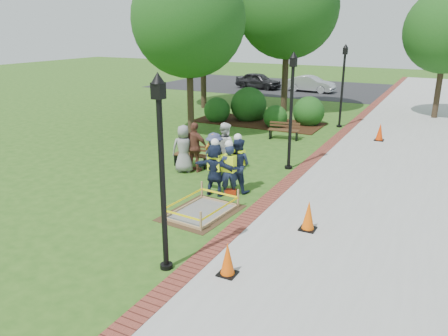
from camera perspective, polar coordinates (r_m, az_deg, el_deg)
The scene contains 34 objects.
ground at distance 12.82m, azimuth -4.48°, elevation -5.41°, with size 100.00×100.00×0.00m, color #285116.
sidewalk at distance 20.62m, azimuth 23.01°, elevation 2.31°, with size 6.00×60.00×0.02m, color #9E9E99.
brick_edging at distance 21.07m, azimuth 14.23°, elevation 3.54°, with size 0.50×60.00×0.03m, color maroon.
mulch_bed at distance 24.36m, azimuth 4.45°, elevation 5.96°, with size 7.00×3.00×0.05m, color #381E0F.
parking_lot at distance 37.82m, azimuth 17.90°, elevation 9.44°, with size 36.00×12.00×0.01m, color black.
wet_concrete_pad at distance 12.46m, azimuth -2.97°, elevation -4.92°, with size 1.89×2.44×0.55m.
bench_near at distance 16.66m, azimuth -4.19°, elevation 1.08°, with size 1.46×0.62×0.77m.
bench_far at distance 20.84m, azimuth 7.79°, elevation 4.43°, with size 1.50×0.72×0.78m.
cone_front at distance 9.45m, azimuth 0.47°, elevation -11.90°, with size 0.39×0.39×0.77m.
cone_back at distance 11.59m, azimuth 10.97°, elevation -6.21°, with size 0.41×0.41×0.82m.
cone_far at distance 21.53m, azimuth 19.68°, elevation 4.40°, with size 0.42×0.42×0.83m.
toolbox at distance 13.83m, azimuth 0.85°, elevation -3.16°, with size 0.37×0.20×0.18m, color #AA270D.
lamp_near at distance 8.97m, azimuth -8.16°, elevation 0.94°, with size 0.28×0.28×4.26m.
lamp_mid at distance 15.98m, azimuth 8.80°, elevation 8.43°, with size 0.28×0.28×4.26m.
lamp_far at distance 23.63m, azimuth 15.28°, elevation 11.07°, with size 0.28×0.28×4.26m.
tree_left at distance 21.16m, azimuth -4.65°, elevation 18.72°, with size 5.27×5.27×8.01m.
tree_back at distance 27.41m, azimuth 8.35°, elevation 20.03°, with size 5.95×5.95×9.12m.
tree_right at distance 27.96m, azimuth 27.11°, elevation 15.65°, with size 4.64×4.64×7.18m.
tree_far at distance 28.52m, azimuth -2.84°, elevation 20.59°, with size 6.32×6.32×9.55m.
shrub_a at distance 24.66m, azimuth -0.91°, elevation 6.11°, with size 1.46×1.46×1.46m, color #154513.
shrub_b at distance 24.99m, azimuth 3.21°, elevation 6.25°, with size 2.02×2.02×2.02m, color #154513.
shrub_c at distance 23.37m, azimuth 6.68°, elevation 5.33°, with size 1.26×1.26×1.26m, color #154513.
shrub_d at distance 24.18m, azimuth 10.90°, elevation 5.55°, with size 1.67×1.67×1.67m, color #154513.
shrub_e at distance 25.04m, azimuth 4.29°, elevation 6.25°, with size 0.96×0.96×0.96m, color #154513.
casual_person_a at distance 15.85m, azimuth -5.28°, elevation 2.51°, with size 0.66×0.57×1.74m.
casual_person_b at distance 15.10m, azimuth -1.38°, elevation 1.58°, with size 0.58×0.43×1.63m.
casual_person_c at distance 15.73m, azimuth 0.14°, elevation 2.67°, with size 0.69×0.58×1.84m.
casual_person_d at distance 15.84m, azimuth -3.80°, elevation 2.71°, with size 0.59×0.39×1.83m.
casual_person_e at distance 15.07m, azimuth -1.27°, elevation 1.57°, with size 0.62×0.54×1.64m.
hivis_worker_a at distance 13.57m, azimuth -1.18°, elevation 0.10°, with size 0.55×0.36×1.83m.
hivis_worker_b at distance 13.54m, azimuth 0.64°, elevation -0.02°, with size 0.62×0.58×1.79m.
hivis_worker_c at distance 13.85m, azimuth 1.79°, elevation 0.63°, with size 0.57×0.38×1.92m.
parked_car_a at distance 38.09m, azimuth 4.48°, elevation 10.29°, with size 4.51×1.96×1.47m, color black.
parked_car_b at distance 36.76m, azimuth 11.19°, elevation 9.73°, with size 4.29×1.87×1.40m, color #B5B5BA.
Camera 1 is at (6.30, -9.94, 5.09)m, focal length 35.00 mm.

